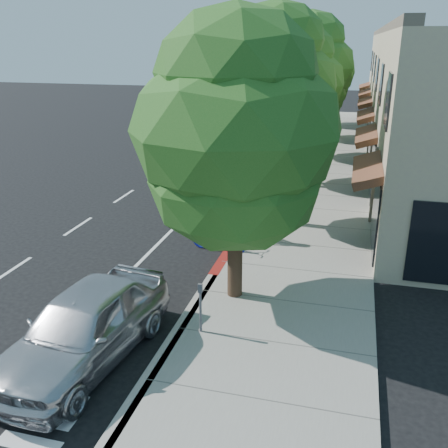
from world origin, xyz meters
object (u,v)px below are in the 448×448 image
(street_tree_0, at_px, (236,135))
(street_tree_5, at_px, (323,73))
(white_pickup, at_px, (260,137))
(dark_suv_far, at_px, (277,119))
(street_tree_2, at_px, (296,86))
(pedestrian, at_px, (302,166))
(bicycle, at_px, (218,237))
(near_car_a, at_px, (84,326))
(silver_suv, at_px, (239,173))
(street_tree_1, at_px, (276,89))
(cyclist, at_px, (244,217))
(street_tree_4, at_px, (317,77))
(dark_sedan, at_px, (278,150))
(street_tree_3, at_px, (309,69))

(street_tree_0, xyz_separation_m, street_tree_5, (0.00, 30.00, -0.37))
(white_pickup, bearing_deg, dark_suv_far, 89.76)
(street_tree_2, distance_m, pedestrian, 3.69)
(bicycle, distance_m, dark_suv_far, 23.91)
(street_tree_2, bearing_deg, street_tree_5, 90.00)
(street_tree_0, xyz_separation_m, near_car_a, (-2.53, -3.50, -3.68))
(street_tree_2, distance_m, street_tree_5, 18.01)
(street_tree_5, height_order, near_car_a, street_tree_5)
(silver_suv, bearing_deg, near_car_a, -89.08)
(white_pickup, relative_size, near_car_a, 1.09)
(street_tree_0, xyz_separation_m, white_pickup, (-3.10, 19.86, -3.74))
(dark_suv_far, bearing_deg, street_tree_1, -82.25)
(street_tree_1, distance_m, cyclist, 4.61)
(dark_suv_far, relative_size, near_car_a, 1.08)
(street_tree_0, height_order, street_tree_4, street_tree_0)
(silver_suv, xyz_separation_m, white_pickup, (-0.92, 9.86, -0.14))
(dark_sedan, bearing_deg, dark_suv_far, 100.21)
(street_tree_0, height_order, pedestrian, street_tree_0)
(street_tree_1, xyz_separation_m, pedestrian, (0.51, 5.50, -4.02))
(bicycle, height_order, white_pickup, white_pickup)
(street_tree_1, bearing_deg, cyclist, -108.44)
(street_tree_3, bearing_deg, white_pickup, 149.07)
(street_tree_5, xyz_separation_m, dark_sedan, (-1.40, -13.50, -3.45))
(near_car_a, distance_m, pedestrian, 15.31)
(dark_sedan, distance_m, pedestrian, 5.36)
(street_tree_2, xyz_separation_m, pedestrian, (0.51, -0.50, -3.62))
(bicycle, bearing_deg, street_tree_1, -12.18)
(street_tree_3, bearing_deg, bicycle, -94.97)
(street_tree_4, bearing_deg, silver_suv, -98.86)
(cyclist, height_order, dark_suv_far, cyclist)
(street_tree_0, xyz_separation_m, street_tree_3, (-0.00, 18.00, 0.56))
(near_car_a, bearing_deg, pedestrian, 85.57)
(street_tree_2, xyz_separation_m, street_tree_4, (0.00, 12.00, -0.35))
(cyclist, height_order, silver_suv, cyclist)
(street_tree_1, bearing_deg, street_tree_0, -90.00)
(silver_suv, xyz_separation_m, near_car_a, (-0.35, -13.50, -0.08))
(cyclist, relative_size, white_pickup, 0.34)
(pedestrian, bearing_deg, dark_suv_far, -105.99)
(cyclist, height_order, dark_sedan, cyclist)
(street_tree_3, distance_m, street_tree_4, 6.05)
(bicycle, relative_size, pedestrian, 1.13)
(bicycle, bearing_deg, street_tree_4, 8.12)
(street_tree_4, bearing_deg, cyclist, -91.87)
(cyclist, bearing_deg, pedestrian, -6.55)
(street_tree_5, height_order, pedestrian, street_tree_5)
(bicycle, relative_size, white_pickup, 0.37)
(bicycle, bearing_deg, cyclist, -21.59)
(street_tree_2, height_order, street_tree_4, street_tree_2)
(cyclist, height_order, near_car_a, cyclist)
(silver_suv, bearing_deg, street_tree_0, -75.30)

